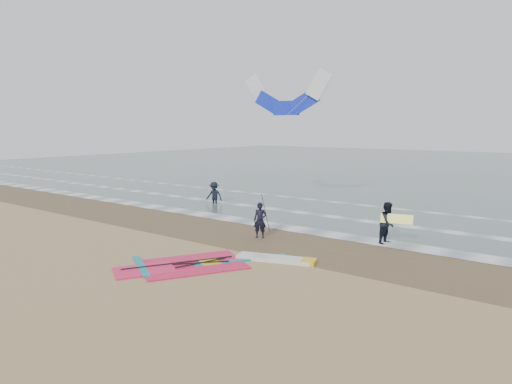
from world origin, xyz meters
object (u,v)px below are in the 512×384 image
Objects in this scene: windsurf_rig at (215,263)px; person_standing at (260,220)px; surf_kite at (286,97)px; person_wading at (214,190)px; person_walking at (388,223)px.

person_standing reaches higher than windsurf_rig.
person_standing is at bearing -64.22° from surf_kite.
surf_kite reaches higher than person_standing.
surf_kite is (4.04, 2.17, 5.82)m from person_wading.
surf_kite is (-8.70, 5.38, 5.81)m from person_walking.
person_wading is (-12.74, 3.20, -0.01)m from person_walking.
person_standing is 5.49m from person_walking.
windsurf_rig is 0.85× the size of surf_kite.
person_wading is at bearing 87.37° from person_walking.
person_wading is at bearing 120.42° from person_standing.
windsurf_rig is 3.46× the size of person_wading.
person_standing is 0.91× the size of person_wading.
person_standing is at bearing 104.04° from windsurf_rig.
surf_kite is (-3.77, 7.80, 5.91)m from person_standing.
person_walking is (4.93, 2.43, 0.10)m from person_standing.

